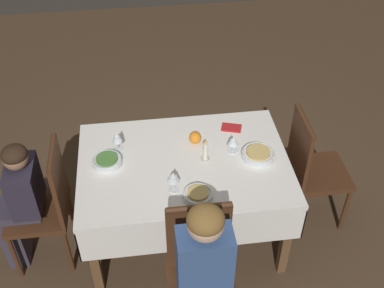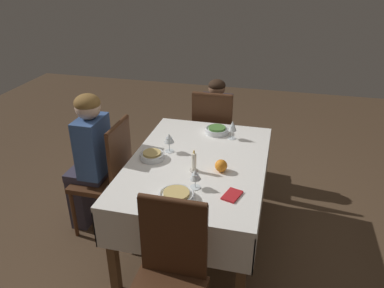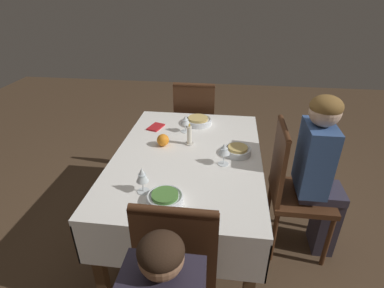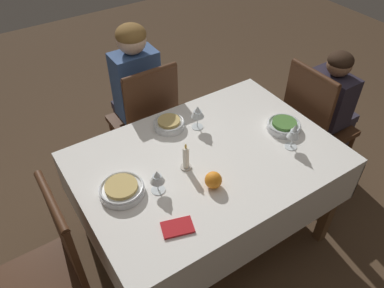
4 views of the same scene
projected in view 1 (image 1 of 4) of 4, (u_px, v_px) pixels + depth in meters
The scene contains 16 objects.
ground_plane at pixel (185, 232), 3.72m from camera, with size 8.00×8.00×0.00m, color #4C3826.
dining_table at pixel (184, 172), 3.29m from camera, with size 1.42×0.99×0.74m.
chair_north at pixel (201, 271), 2.82m from camera, with size 0.41×0.41×0.98m.
chair_east at pixel (47, 202), 3.23m from camera, with size 0.41×0.41×0.98m.
chair_west at pixel (311, 166), 3.50m from camera, with size 0.41×0.41×0.98m.
person_adult_denim at pixel (206, 280), 2.61m from camera, with size 0.30×0.34×1.19m.
person_child_dark at pixel (19, 201), 3.19m from camera, with size 0.33×0.30×1.04m.
bowl_north at pixel (198, 195), 2.97m from camera, with size 0.18×0.18×0.06m.
wine_glass_north at pixel (173, 177), 2.97m from camera, with size 0.08×0.08×0.15m.
bowl_east at pixel (107, 161), 3.20m from camera, with size 0.20×0.20×0.06m.
wine_glass_east at pixel (117, 137), 3.26m from camera, with size 0.07×0.07×0.16m.
bowl_west at pixel (258, 154), 3.25m from camera, with size 0.22×0.22×0.06m.
wine_glass_west at pixel (233, 141), 3.25m from camera, with size 0.07×0.07×0.13m.
candle_centerpiece at pixel (205, 153), 3.21m from camera, with size 0.06×0.06×0.17m.
orange_fruit at pixel (195, 138), 3.35m from camera, with size 0.09×0.09×0.09m, color orange.
napkin_red_folded at pixel (231, 128), 3.50m from camera, with size 0.16×0.13×0.01m.
Camera 1 is at (0.25, 2.35, 2.95)m, focal length 45.00 mm.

